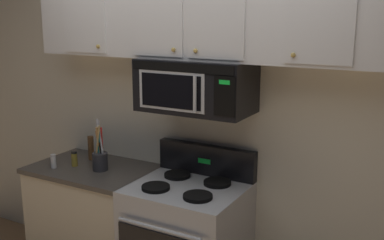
% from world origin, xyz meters
% --- Properties ---
extents(back_wall, '(5.20, 0.10, 2.70)m').
position_xyz_m(back_wall, '(0.00, 0.79, 1.35)').
color(back_wall, silver).
rests_on(back_wall, ground_plane).
extents(over_range_microwave, '(0.76, 0.43, 0.35)m').
position_xyz_m(over_range_microwave, '(-0.00, 0.54, 1.58)').
color(over_range_microwave, black).
extents(upper_cabinets, '(2.50, 0.36, 0.55)m').
position_xyz_m(upper_cabinets, '(-0.00, 0.57, 2.02)').
color(upper_cabinets, silver).
extents(counter_segment, '(0.93, 0.65, 0.90)m').
position_xyz_m(counter_segment, '(-0.84, 0.43, 0.45)').
color(counter_segment, beige).
rests_on(counter_segment, ground_plane).
extents(utensil_crock_charcoal, '(0.11, 0.12, 0.39)m').
position_xyz_m(utensil_crock_charcoal, '(-0.74, 0.40, 1.00)').
color(utensil_crock_charcoal, '#2D2D33').
rests_on(utensil_crock_charcoal, counter_segment).
extents(salt_shaker, '(0.04, 0.04, 0.11)m').
position_xyz_m(salt_shaker, '(-1.08, 0.26, 0.95)').
color(salt_shaker, white).
rests_on(salt_shaker, counter_segment).
extents(pepper_mill, '(0.05, 0.05, 0.19)m').
position_xyz_m(pepper_mill, '(-0.97, 0.57, 1.00)').
color(pepper_mill, brown).
rests_on(pepper_mill, counter_segment).
extents(spice_jar, '(0.05, 0.05, 0.12)m').
position_xyz_m(spice_jar, '(-0.97, 0.37, 0.96)').
color(spice_jar, olive).
rests_on(spice_jar, counter_segment).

